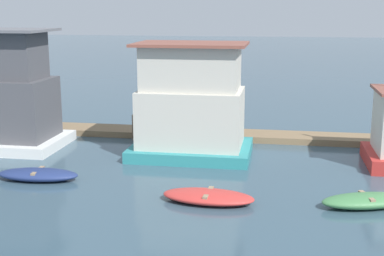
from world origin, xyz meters
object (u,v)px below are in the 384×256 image
object	(u,v)px
dinghy_green	(366,201)
mooring_post_near_left	(149,126)
mooring_post_centre	(135,127)
dinghy_navy	(38,175)
houseboat_teal	(191,105)
dinghy_red	(208,197)

from	to	relation	value
dinghy_green	mooring_post_near_left	bearing A→B (deg)	140.34
dinghy_green	mooring_post_near_left	xyz separation A→B (m)	(-9.05, 7.50, 0.50)
mooring_post_near_left	mooring_post_centre	bearing A→B (deg)	180.00
dinghy_navy	dinghy_green	distance (m)	11.71
houseboat_teal	dinghy_green	bearing A→B (deg)	-38.36
dinghy_red	dinghy_navy	bearing A→B (deg)	169.16
dinghy_navy	mooring_post_near_left	world-z (taller)	mooring_post_near_left
houseboat_teal	mooring_post_centre	xyz separation A→B (m)	(-3.16, 2.27, -1.62)
dinghy_navy	dinghy_red	bearing A→B (deg)	-10.84
dinghy_red	mooring_post_near_left	size ratio (longest dim) A/B	2.17
dinghy_green	mooring_post_centre	distance (m)	12.33
mooring_post_centre	dinghy_green	bearing A→B (deg)	-37.52
dinghy_green	mooring_post_near_left	size ratio (longest dim) A/B	2.19
mooring_post_near_left	mooring_post_centre	xyz separation A→B (m)	(-0.72, 0.00, -0.11)
dinghy_red	mooring_post_near_left	xyz separation A→B (m)	(-3.96, 7.91, 0.53)
mooring_post_near_left	mooring_post_centre	size ratio (longest dim) A/B	1.17
mooring_post_near_left	dinghy_navy	bearing A→B (deg)	-111.55
mooring_post_near_left	mooring_post_centre	distance (m)	0.73
dinghy_navy	houseboat_teal	bearing A→B (deg)	40.83
dinghy_red	mooring_post_near_left	bearing A→B (deg)	116.62
dinghy_green	dinghy_red	bearing A→B (deg)	-175.46
dinghy_navy	mooring_post_near_left	size ratio (longest dim) A/B	2.14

